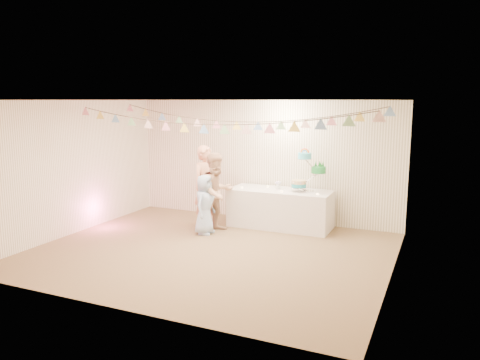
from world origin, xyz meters
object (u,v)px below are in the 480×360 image
at_px(table, 280,208).
at_px(person_adult_a, 206,187).
at_px(cake_stand, 308,173).
at_px(person_child, 205,204).
at_px(person_adult_b, 217,192).

xyz_separation_m(table, person_adult_a, (-1.40, -0.62, 0.46)).
xyz_separation_m(cake_stand, person_adult_a, (-1.95, -0.67, -0.31)).
bearing_deg(person_child, table, -49.02).
bearing_deg(table, cake_stand, 5.19).
xyz_separation_m(cake_stand, person_child, (-1.74, -1.12, -0.57)).
relative_size(cake_stand, person_adult_b, 0.51).
height_order(person_adult_b, person_child, person_adult_b).
bearing_deg(person_adult_b, person_child, 177.64).
relative_size(person_adult_a, person_child, 1.44).
bearing_deg(cake_stand, person_adult_a, -161.11).
bearing_deg(cake_stand, table, -174.81).
bearing_deg(person_adult_a, person_child, -133.42).
bearing_deg(table, person_adult_b, -142.55).
xyz_separation_m(person_adult_a, person_child, (0.20, -0.46, -0.26)).
height_order(cake_stand, person_child, cake_stand).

